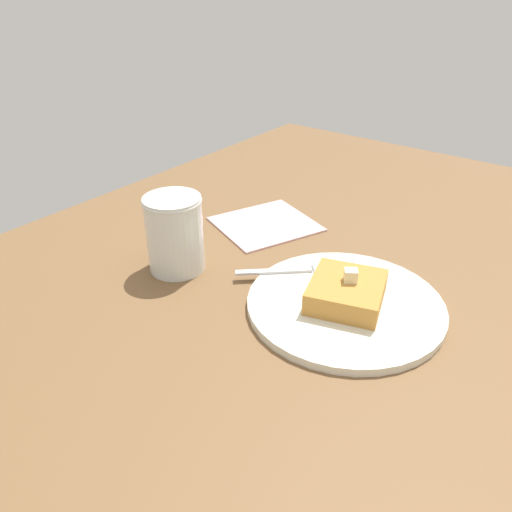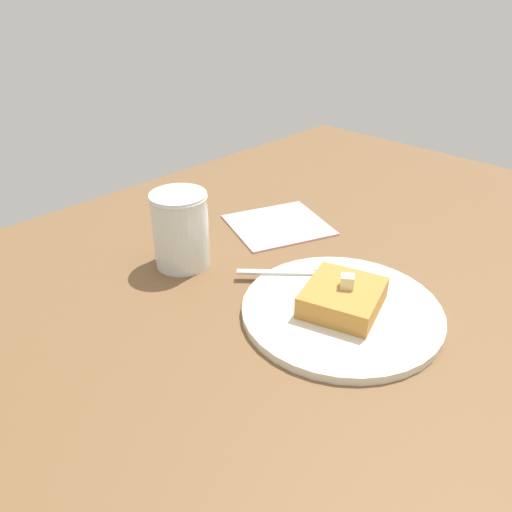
{
  "view_description": "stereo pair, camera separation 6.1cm",
  "coord_description": "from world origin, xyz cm",
  "px_view_note": "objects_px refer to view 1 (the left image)",
  "views": [
    {
      "loc": [
        -49.71,
        -13.11,
        37.34
      ],
      "look_at": [
        -7.45,
        19.21,
        6.46
      ],
      "focal_mm": 35.0,
      "sensor_mm": 36.0,
      "label": 1
    },
    {
      "loc": [
        -45.7,
        -17.77,
        37.34
      ],
      "look_at": [
        -7.45,
        19.21,
        6.46
      ],
      "focal_mm": 35.0,
      "sensor_mm": 36.0,
      "label": 2
    }
  ],
  "objects_px": {
    "syrup_jar": "(175,237)",
    "napkin": "(265,224)",
    "fork": "(305,270)",
    "plate": "(345,304)"
  },
  "relations": [
    {
      "from": "plate",
      "to": "syrup_jar",
      "type": "relative_size",
      "value": 2.27
    },
    {
      "from": "fork",
      "to": "plate",
      "type": "bearing_deg",
      "value": -110.34
    },
    {
      "from": "fork",
      "to": "napkin",
      "type": "height_order",
      "value": "fork"
    },
    {
      "from": "plate",
      "to": "napkin",
      "type": "distance_m",
      "value": 0.24
    },
    {
      "from": "fork",
      "to": "syrup_jar",
      "type": "relative_size",
      "value": 1.24
    },
    {
      "from": "plate",
      "to": "fork",
      "type": "distance_m",
      "value": 0.08
    },
    {
      "from": "fork",
      "to": "syrup_jar",
      "type": "distance_m",
      "value": 0.18
    },
    {
      "from": "plate",
      "to": "fork",
      "type": "bearing_deg",
      "value": 69.66
    },
    {
      "from": "syrup_jar",
      "to": "fork",
      "type": "bearing_deg",
      "value": -61.21
    },
    {
      "from": "syrup_jar",
      "to": "napkin",
      "type": "bearing_deg",
      "value": -5.94
    }
  ]
}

